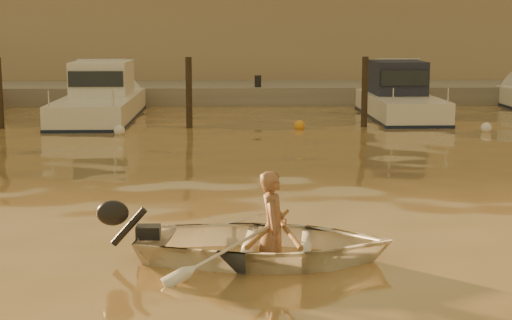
{
  "coord_description": "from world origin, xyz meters",
  "views": [
    {
      "loc": [
        0.86,
        -8.38,
        2.93
      ],
      "look_at": [
        1.33,
        4.08,
        0.75
      ],
      "focal_mm": 55.0,
      "sensor_mm": 36.0,
      "label": 1
    }
  ],
  "objects_px": {
    "dinghy": "(265,244)",
    "moored_boat_2": "(100,99)",
    "moored_boat_4": "(400,98)",
    "waterfront_building": "(207,35)",
    "person": "(273,228)"
  },
  "relations": [
    {
      "from": "moored_boat_2",
      "to": "dinghy",
      "type": "bearing_deg",
      "value": -73.57
    },
    {
      "from": "dinghy",
      "to": "moored_boat_2",
      "type": "bearing_deg",
      "value": 23.1
    },
    {
      "from": "person",
      "to": "moored_boat_2",
      "type": "relative_size",
      "value": 0.2
    },
    {
      "from": "person",
      "to": "moored_boat_2",
      "type": "distance_m",
      "value": 15.6
    },
    {
      "from": "moored_boat_4",
      "to": "waterfront_building",
      "type": "height_order",
      "value": "waterfront_building"
    },
    {
      "from": "person",
      "to": "moored_boat_4",
      "type": "relative_size",
      "value": 0.23
    },
    {
      "from": "moored_boat_2",
      "to": "waterfront_building",
      "type": "xyz_separation_m",
      "value": [
        3.07,
        11.0,
        1.77
      ]
    },
    {
      "from": "moored_boat_4",
      "to": "waterfront_building",
      "type": "xyz_separation_m",
      "value": [
        -6.33,
        11.0,
        1.77
      ]
    },
    {
      "from": "moored_boat_2",
      "to": "moored_boat_4",
      "type": "bearing_deg",
      "value": 0.0
    },
    {
      "from": "person",
      "to": "waterfront_building",
      "type": "xyz_separation_m",
      "value": [
        -1.43,
        25.94,
        1.98
      ]
    },
    {
      "from": "moored_boat_4",
      "to": "waterfront_building",
      "type": "distance_m",
      "value": 12.81
    },
    {
      "from": "dinghy",
      "to": "person",
      "type": "distance_m",
      "value": 0.23
    },
    {
      "from": "dinghy",
      "to": "moored_boat_2",
      "type": "relative_size",
      "value": 0.44
    },
    {
      "from": "dinghy",
      "to": "person",
      "type": "height_order",
      "value": "person"
    },
    {
      "from": "dinghy",
      "to": "moored_boat_4",
      "type": "height_order",
      "value": "moored_boat_4"
    }
  ]
}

